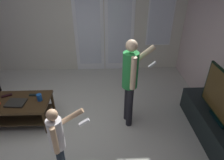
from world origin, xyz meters
TOP-DOWN VIEW (x-y plane):
  - ground_plane at (0.00, 0.00)m, footprint 5.49×4.96m
  - wall_back_with_doors at (0.12, 2.44)m, footprint 5.49×0.09m
  - coffee_table at (-0.74, 0.43)m, footprint 1.05×0.63m
  - tv_stand at (2.43, -0.11)m, footprint 0.40×1.78m
  - person_adult at (1.15, 0.37)m, footprint 0.58×0.47m
  - person_child at (0.18, -0.62)m, footprint 0.47×0.34m
  - laptop_closed at (-0.73, 0.37)m, footprint 0.32×0.26m
  - cup_near_edge at (-0.36, 0.44)m, footprint 0.08×0.08m
  - tv_remote_black at (-0.50, 0.59)m, footprint 0.17×0.06m
  - dvd_remote_slim at (-0.97, 0.59)m, footprint 0.18×0.12m

SIDE VIEW (x-z plane):
  - ground_plane at x=0.00m, z-range -0.02..0.00m
  - tv_stand at x=2.43m, z-range 0.00..0.41m
  - coffee_table at x=-0.74m, z-range 0.10..0.56m
  - tv_remote_black at x=-0.50m, z-range 0.46..0.48m
  - dvd_remote_slim at x=-0.97m, z-range 0.46..0.48m
  - laptop_closed at x=-0.73m, z-range 0.46..0.48m
  - cup_near_edge at x=-0.36m, z-range 0.46..0.57m
  - person_child at x=0.18m, z-range 0.11..1.23m
  - person_adult at x=1.15m, z-range 0.15..1.68m
  - wall_back_with_doors at x=0.12m, z-range -0.04..2.68m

